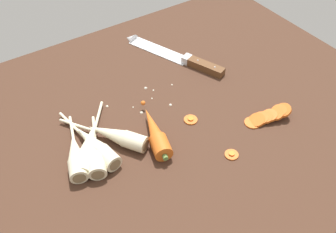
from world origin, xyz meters
TOP-DOWN VIEW (x-y plane):
  - ground_plane at (0.00, 0.00)cm, footprint 120.00×90.00cm
  - chefs_knife at (15.78, 20.54)cm, footprint 15.98×33.49cm
  - whole_carrot at (-5.82, -5.39)cm, footprint 8.13×19.10cm
  - parsnip_front at (-20.09, -3.33)cm, footprint 9.16×18.12cm
  - parsnip_mid_left at (-24.07, -1.34)cm, footprint 8.11×19.77cm
  - parsnip_mid_right at (-19.22, -1.17)cm, footprint 6.17×23.04cm
  - parsnip_back at (-13.83, -1.08)cm, footprint 14.81×20.58cm
  - parsnip_outer at (-20.51, -0.59)cm, footprint 15.80×20.12cm
  - carrot_slice_stack at (20.84, -15.26)cm, footprint 11.88×6.24cm
  - carrot_slice_stray_near at (5.99, -19.20)cm, footprint 3.17×3.17cm
  - carrot_slice_stray_mid at (4.80, -4.95)cm, footprint 3.41×3.41cm
  - mince_crumbs at (-0.95, 7.16)cm, footprint 19.43×10.12cm

SIDE VIEW (x-z plane):
  - ground_plane at x=0.00cm, z-range -4.00..0.00cm
  - carrot_slice_stray_mid at x=4.80cm, z-range 0.01..0.71cm
  - carrot_slice_stray_near at x=5.99cm, z-range 0.01..0.71cm
  - mince_crumbs at x=-0.95cm, z-range -0.06..0.81cm
  - chefs_knife at x=15.78cm, z-range -1.44..2.74cm
  - carrot_slice_stack at x=20.84cm, z-range -0.84..3.23cm
  - parsnip_outer at x=-20.51cm, z-range -0.02..3.98cm
  - parsnip_back at x=-13.83cm, z-range -0.02..3.98cm
  - parsnip_mid_right at x=-19.22cm, z-range -0.02..3.98cm
  - parsnip_mid_left at x=-24.07cm, z-range -0.02..3.98cm
  - parsnip_front at x=-20.09cm, z-range -0.02..3.98cm
  - whole_carrot at x=-5.82cm, z-range 0.00..4.20cm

